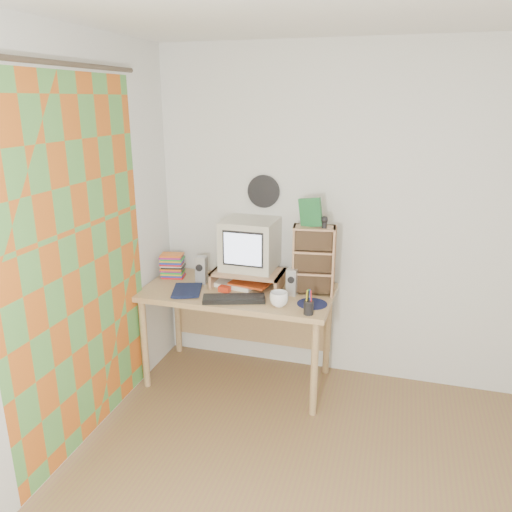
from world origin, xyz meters
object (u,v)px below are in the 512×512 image
Objects in this scene: crt_monitor at (249,245)px; dvd_stack at (172,262)px; cd_rack at (313,260)px; diary at (173,289)px; mug at (279,299)px; desk at (240,303)px; keyboard at (234,299)px.

dvd_stack is at bearing -176.63° from crt_monitor.
cd_rack is 1.04m from diary.
cd_rack is (1.12, -0.02, 0.13)m from dvd_stack.
dvd_stack reaches higher than diary.
dvd_stack reaches higher than mug.
dvd_stack is 1.01m from mug.
mug is (0.32, -0.36, -0.26)m from crt_monitor.
desk is 3.56× the size of crt_monitor.
mug reaches higher than diary.
diary reaches higher than keyboard.
keyboard is 1.76× the size of diary.
crt_monitor is at bearing 167.01° from cd_rack.
keyboard reaches higher than desk.
cd_rack is 0.41m from mug.
crt_monitor is at bearing 71.66° from keyboard.
cd_rack is at bearing -12.45° from dvd_stack.
cd_rack is at bearing -4.16° from crt_monitor.
keyboard is 3.40× the size of mug.
desk is 5.78× the size of dvd_stack.
keyboard is at bearing 179.84° from mug.
diary reaches higher than desk.
desk is 2.82× the size of cd_rack.
cd_rack is (0.54, 0.04, 0.38)m from desk.
crt_monitor reaches higher than dvd_stack.
keyboard is (-0.00, -0.36, -0.29)m from crt_monitor.
keyboard is (0.04, -0.27, 0.15)m from desk.
diary is (0.14, -0.30, -0.10)m from dvd_stack.
cd_rack reaches higher than diary.
desk is 0.64m from dvd_stack.
crt_monitor is (0.04, 0.09, 0.44)m from desk.
dvd_stack is 0.35m from diary.
crt_monitor is 0.46m from keyboard.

